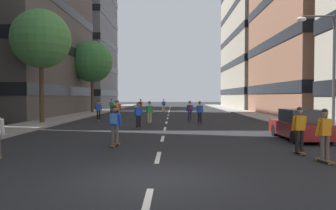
{
  "coord_description": "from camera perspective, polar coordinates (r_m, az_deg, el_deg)",
  "views": [
    {
      "loc": [
        0.53,
        -8.41,
        2.19
      ],
      "look_at": [
        0.0,
        26.18,
        1.21
      ],
      "focal_mm": 34.41,
      "sensor_mm": 36.0,
      "label": 1
    }
  ],
  "objects": [
    {
      "name": "skater_6",
      "position": [
        11.73,
        26.01,
        -4.44
      ],
      "size": [
        0.56,
        0.92,
        1.78
      ],
      "color": "brown",
      "rests_on": "ground_plane"
    },
    {
      "name": "skater_9",
      "position": [
        13.1,
        22.26,
        -3.78
      ],
      "size": [
        0.54,
        0.9,
        1.78
      ],
      "color": "brown",
      "rests_on": "ground_plane"
    },
    {
      "name": "skater_1",
      "position": [
        21.33,
        -5.27,
        -1.63
      ],
      "size": [
        0.53,
        0.9,
        1.78
      ],
      "color": "brown",
      "rests_on": "ground_plane"
    },
    {
      "name": "lane_markings",
      "position": [
        36.48,
        0.04,
        -1.82
      ],
      "size": [
        0.16,
        62.2,
        0.01
      ],
      "color": "silver",
      "rests_on": "ground_plane"
    },
    {
      "name": "skater_0",
      "position": [
        40.95,
        -9.99,
        -0.09
      ],
      "size": [
        0.56,
        0.92,
        1.78
      ],
      "color": "brown",
      "rests_on": "ground_plane"
    },
    {
      "name": "parked_car_near",
      "position": [
        17.47,
        22.39,
        -3.4
      ],
      "size": [
        1.82,
        4.4,
        1.52
      ],
      "color": "maroon",
      "rests_on": "ground_plane"
    },
    {
      "name": "skater_2",
      "position": [
        25.42,
        -3.29,
        -1.1
      ],
      "size": [
        0.55,
        0.92,
        1.78
      ],
      "color": "brown",
      "rests_on": "ground_plane"
    },
    {
      "name": "skater_11",
      "position": [
        30.65,
        -8.87,
        -0.6
      ],
      "size": [
        0.53,
        0.9,
        1.78
      ],
      "color": "brown",
      "rests_on": "ground_plane"
    },
    {
      "name": "ground_plane",
      "position": [
        36.0,
        0.03,
        -1.87
      ],
      "size": [
        165.13,
        165.13,
        0.0
      ],
      "primitive_type": "plane",
      "color": "black"
    },
    {
      "name": "building_right_far",
      "position": [
        64.39,
        18.68,
        13.06
      ],
      "size": [
        17.09,
        23.89,
        29.93
      ],
      "color": "#B2A893",
      "rests_on": "ground_plane"
    },
    {
      "name": "street_tree_mid",
      "position": [
        27.21,
        -21.56,
        10.78
      ],
      "size": [
        4.54,
        4.54,
        8.73
      ],
      "color": "#4C3823",
      "rests_on": "sidewalk_left"
    },
    {
      "name": "sidewalk_right",
      "position": [
        40.47,
        13.94,
        -1.43
      ],
      "size": [
        3.1,
        75.68,
        0.14
      ],
      "primitive_type": "cube",
      "color": "gray",
      "rests_on": "ground_plane"
    },
    {
      "name": "skater_10",
      "position": [
        14.19,
        -9.4,
        -3.15
      ],
      "size": [
        0.56,
        0.92,
        1.78
      ],
      "color": "brown",
      "rests_on": "ground_plane"
    },
    {
      "name": "skater_7",
      "position": [
        44.25,
        -4.87,
        0.09
      ],
      "size": [
        0.57,
        0.92,
        1.78
      ],
      "color": "brown",
      "rests_on": "ground_plane"
    },
    {
      "name": "street_tree_near",
      "position": [
        41.96,
        -13.32,
        7.47
      ],
      "size": [
        5.19,
        5.19,
        8.97
      ],
      "color": "#4C3823",
      "rests_on": "sidewalk_left"
    },
    {
      "name": "building_left_far",
      "position": [
        64.11,
        -17.81,
        9.92
      ],
      "size": [
        17.09,
        16.34,
        22.89
      ],
      "color": "slate",
      "rests_on": "ground_plane"
    },
    {
      "name": "sidewalk_left",
      "position": [
        40.73,
        -13.64,
        -1.41
      ],
      "size": [
        3.1,
        75.68,
        0.14
      ],
      "primitive_type": "cube",
      "color": "gray",
      "rests_on": "ground_plane"
    },
    {
      "name": "skater_3",
      "position": [
        44.93,
        -0.78,
        0.12
      ],
      "size": [
        0.55,
        0.91,
        1.78
      ],
      "color": "brown",
      "rests_on": "ground_plane"
    },
    {
      "name": "skater_8",
      "position": [
        25.31,
        5.64,
        -1.12
      ],
      "size": [
        0.57,
        0.92,
        1.78
      ],
      "color": "brown",
      "rests_on": "ground_plane"
    },
    {
      "name": "streetlamp_right",
      "position": [
        19.8,
        26.4,
        7.1
      ],
      "size": [
        2.13,
        0.3,
        6.5
      ],
      "color": "#3F3F44",
      "rests_on": "sidewalk_right"
    },
    {
      "name": "skater_13",
      "position": [
        27.45,
        3.89,
        -0.84
      ],
      "size": [
        0.55,
        0.92,
        1.78
      ],
      "color": "brown",
      "rests_on": "ground_plane"
    },
    {
      "name": "skater_5",
      "position": [
        29.12,
        -9.12,
        -0.71
      ],
      "size": [
        0.57,
        0.92,
        1.78
      ],
      "color": "brown",
      "rests_on": "ground_plane"
    },
    {
      "name": "skater_12",
      "position": [
        29.18,
        -12.2,
        -0.79
      ],
      "size": [
        0.56,
        0.92,
        1.78
      ],
      "color": "brown",
      "rests_on": "ground_plane"
    }
  ]
}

